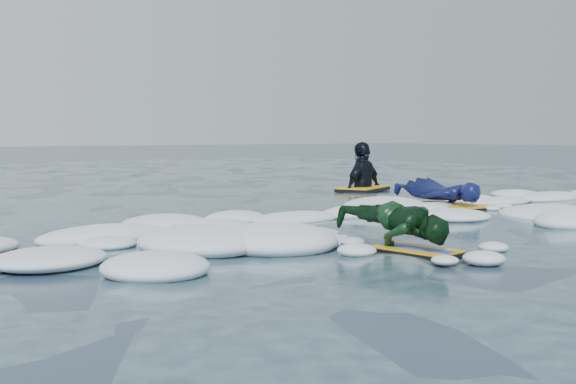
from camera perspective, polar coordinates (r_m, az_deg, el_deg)
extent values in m
plane|color=#182C3A|center=(7.11, 8.52, -3.66)|extent=(120.00, 120.00, 0.00)
cube|color=black|center=(9.97, 12.92, -1.18)|extent=(0.67, 1.08, 0.05)
cube|color=#ECA813|center=(9.96, 12.93, -0.98)|extent=(0.65, 1.06, 0.02)
imported|color=navy|center=(10.11, 11.85, -0.01)|extent=(0.82, 1.61, 0.37)
cube|color=black|center=(6.15, 10.08, -4.68)|extent=(0.48, 0.78, 0.04)
cube|color=#ECA813|center=(6.15, 10.08, -4.45)|extent=(0.46, 0.76, 0.01)
cube|color=#193BBC|center=(6.15, 10.08, -4.37)|extent=(0.20, 0.72, 0.00)
imported|color=#113E1A|center=(6.26, 8.75, -2.63)|extent=(0.62, 1.15, 0.42)
cube|color=black|center=(12.93, 5.94, 0.21)|extent=(1.32, 1.05, 0.06)
cube|color=#ECA813|center=(12.93, 5.94, 0.38)|extent=(1.29, 1.02, 0.02)
imported|color=black|center=(12.93, 5.94, 0.12)|extent=(1.09, 0.65, 1.74)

